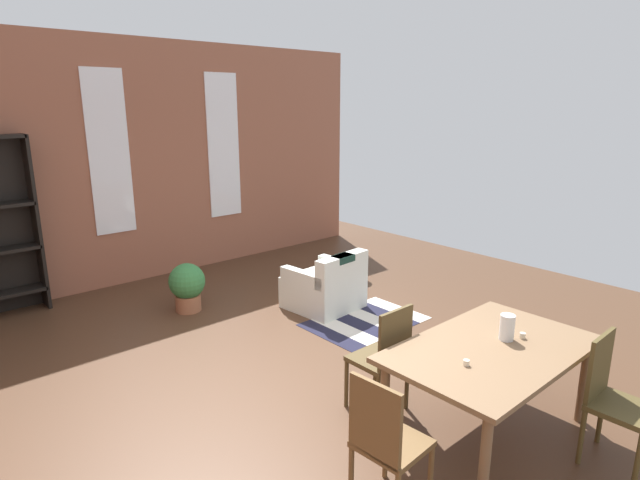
# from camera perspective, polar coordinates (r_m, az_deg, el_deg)

# --- Properties ---
(ground_plane) EXTENTS (10.41, 10.41, 0.00)m
(ground_plane) POSITION_cam_1_polar(r_m,az_deg,el_deg) (4.81, -2.47, -16.83)
(ground_plane) COLOR #4E3321
(back_wall_brick) EXTENTS (8.62, 0.12, 3.40)m
(back_wall_brick) POSITION_cam_1_polar(r_m,az_deg,el_deg) (7.75, -22.14, 7.59)
(back_wall_brick) COLOR #9A5B44
(back_wall_brick) RESTS_ON ground
(window_pane_1) EXTENTS (0.55, 0.02, 2.21)m
(window_pane_1) POSITION_cam_1_polar(r_m,az_deg,el_deg) (7.66, -22.09, 8.81)
(window_pane_1) COLOR white
(window_pane_2) EXTENTS (0.55, 0.02, 2.21)m
(window_pane_2) POSITION_cam_1_polar(r_m,az_deg,el_deg) (8.43, -10.53, 10.07)
(window_pane_2) COLOR white
(dining_table) EXTENTS (1.66, 1.03, 0.74)m
(dining_table) POSITION_cam_1_polar(r_m,az_deg,el_deg) (4.24, 18.26, -12.05)
(dining_table) COLOR brown
(dining_table) RESTS_ON ground
(vase_on_table) EXTENTS (0.11, 0.11, 0.20)m
(vase_on_table) POSITION_cam_1_polar(r_m,az_deg,el_deg) (4.32, 19.79, -8.98)
(vase_on_table) COLOR silver
(vase_on_table) RESTS_ON dining_table
(tealight_candle_0) EXTENTS (0.04, 0.04, 0.04)m
(tealight_candle_0) POSITION_cam_1_polar(r_m,az_deg,el_deg) (4.42, 21.28, -9.72)
(tealight_candle_0) COLOR silver
(tealight_candle_0) RESTS_ON dining_table
(tealight_candle_1) EXTENTS (0.04, 0.04, 0.04)m
(tealight_candle_1) POSITION_cam_1_polar(r_m,az_deg,el_deg) (3.88, 15.71, -12.80)
(tealight_candle_1) COLOR silver
(tealight_candle_1) RESTS_ON dining_table
(dining_chair_head_left) EXTENTS (0.43, 0.43, 0.95)m
(dining_chair_head_left) POSITION_cam_1_polar(r_m,az_deg,el_deg) (3.45, 7.16, -20.90)
(dining_chair_head_left) COLOR brown
(dining_chair_head_left) RESTS_ON ground
(dining_chair_far_left) EXTENTS (0.40, 0.40, 0.95)m
(dining_chair_far_left) POSITION_cam_1_polar(r_m,az_deg,el_deg) (4.41, 7.04, -12.43)
(dining_chair_far_left) COLOR #4F3F23
(dining_chair_far_left) RESTS_ON ground
(dining_chair_near_right) EXTENTS (0.41, 0.41, 0.95)m
(dining_chair_near_right) POSITION_cam_1_polar(r_m,az_deg,el_deg) (4.36, 29.38, -14.68)
(dining_chair_near_right) COLOR #4E4121
(dining_chair_near_right) RESTS_ON ground
(armchair_white) EXTENTS (0.86, 0.86, 0.75)m
(armchair_white) POSITION_cam_1_polar(r_m,az_deg,el_deg) (6.58, 0.64, -5.17)
(armchair_white) COLOR white
(armchair_white) RESTS_ON ground
(potted_plant_corner) EXTENTS (0.31, 0.31, 0.46)m
(potted_plant_corner) POSITION_cam_1_polar(r_m,az_deg,el_deg) (7.66, 3.98, -2.51)
(potted_plant_corner) COLOR #9E6042
(potted_plant_corner) RESTS_ON ground
(potted_plant_window) EXTENTS (0.45, 0.45, 0.61)m
(potted_plant_window) POSITION_cam_1_polar(r_m,az_deg,el_deg) (6.68, -14.33, -4.82)
(potted_plant_window) COLOR #9E6042
(potted_plant_window) RESTS_ON ground
(striped_rug) EXTENTS (1.37, 0.93, 0.01)m
(striped_rug) POSITION_cam_1_polar(r_m,az_deg,el_deg) (6.30, 4.94, -8.84)
(striped_rug) COLOR #1E1E33
(striped_rug) RESTS_ON ground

